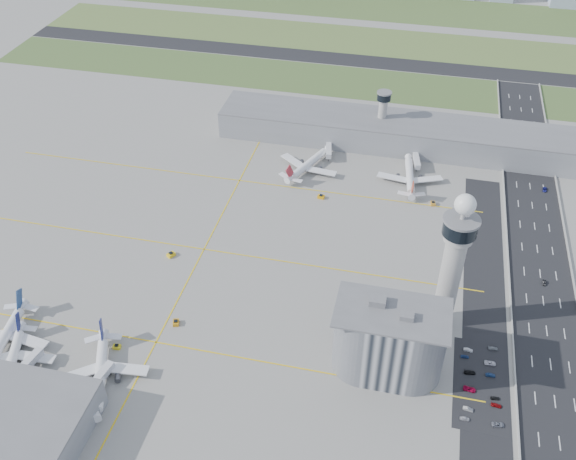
% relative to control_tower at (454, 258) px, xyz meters
% --- Properties ---
extents(ground, '(1000.00, 1000.00, 0.00)m').
position_rel_control_tower_xyz_m(ground, '(-72.00, -8.00, -35.04)').
color(ground, '#98958D').
extents(grass_strip_0, '(480.00, 50.00, 0.08)m').
position_rel_control_tower_xyz_m(grass_strip_0, '(-92.00, 217.00, -35.00)').
color(grass_strip_0, '#405F2D').
rests_on(grass_strip_0, ground).
extents(grass_strip_1, '(480.00, 60.00, 0.08)m').
position_rel_control_tower_xyz_m(grass_strip_1, '(-92.00, 292.00, -35.00)').
color(grass_strip_1, '#566D33').
rests_on(grass_strip_1, ground).
extents(grass_strip_2, '(480.00, 70.00, 0.08)m').
position_rel_control_tower_xyz_m(grass_strip_2, '(-92.00, 372.00, -35.00)').
color(grass_strip_2, '#4E612E').
rests_on(grass_strip_2, ground).
extents(runway, '(480.00, 22.00, 0.10)m').
position_rel_control_tower_xyz_m(runway, '(-92.00, 254.00, -34.98)').
color(runway, black).
rests_on(runway, ground).
extents(highway, '(28.00, 500.00, 0.10)m').
position_rel_control_tower_xyz_m(highway, '(43.00, -8.00, -34.99)').
color(highway, black).
rests_on(highway, ground).
extents(barrier_left, '(0.60, 500.00, 1.20)m').
position_rel_control_tower_xyz_m(barrier_left, '(29.00, -8.00, -34.44)').
color(barrier_left, '#9E9E99').
rests_on(barrier_left, ground).
extents(landside_road, '(18.00, 260.00, 0.08)m').
position_rel_control_tower_xyz_m(landside_road, '(18.00, -18.00, -35.00)').
color(landside_road, black).
rests_on(landside_road, ground).
extents(parking_lot, '(20.00, 44.00, 0.10)m').
position_rel_control_tower_xyz_m(parking_lot, '(16.00, -30.00, -34.99)').
color(parking_lot, black).
rests_on(parking_lot, ground).
extents(taxiway_line_h_0, '(260.00, 0.60, 0.01)m').
position_rel_control_tower_xyz_m(taxiway_line_h_0, '(-112.00, -38.00, -35.04)').
color(taxiway_line_h_0, yellow).
rests_on(taxiway_line_h_0, ground).
extents(taxiway_line_h_1, '(260.00, 0.60, 0.01)m').
position_rel_control_tower_xyz_m(taxiway_line_h_1, '(-112.00, 22.00, -35.04)').
color(taxiway_line_h_1, yellow).
rests_on(taxiway_line_h_1, ground).
extents(taxiway_line_h_2, '(260.00, 0.60, 0.01)m').
position_rel_control_tower_xyz_m(taxiway_line_h_2, '(-112.00, 82.00, -35.04)').
color(taxiway_line_h_2, yellow).
rests_on(taxiway_line_h_2, ground).
extents(taxiway_line_v, '(0.60, 260.00, 0.01)m').
position_rel_control_tower_xyz_m(taxiway_line_v, '(-112.00, 22.00, -35.04)').
color(taxiway_line_v, yellow).
rests_on(taxiway_line_v, ground).
extents(control_tower, '(14.00, 14.00, 64.50)m').
position_rel_control_tower_xyz_m(control_tower, '(0.00, 0.00, 0.00)').
color(control_tower, '#ADAAA5').
rests_on(control_tower, ground).
extents(secondary_tower, '(8.60, 8.60, 31.90)m').
position_rel_control_tower_xyz_m(secondary_tower, '(-42.00, 142.00, -16.24)').
color(secondary_tower, '#ADAAA5').
rests_on(secondary_tower, ground).
extents(admin_building, '(42.00, 24.00, 33.50)m').
position_rel_control_tower_xyz_m(admin_building, '(-20.01, -30.00, -19.74)').
color(admin_building, '#B2B2B7').
rests_on(admin_building, ground).
extents(terminal_pier, '(210.00, 32.00, 15.80)m').
position_rel_control_tower_xyz_m(terminal_pier, '(-32.00, 140.00, -27.14)').
color(terminal_pier, gray).
rests_on(terminal_pier, ground).
extents(airplane_near_a, '(42.65, 48.19, 12.16)m').
position_rel_control_tower_xyz_m(airplane_near_a, '(-170.39, -53.77, -28.96)').
color(airplane_near_a, white).
rests_on(airplane_near_a, ground).
extents(airplane_near_b, '(44.24, 47.75, 10.88)m').
position_rel_control_tower_xyz_m(airplane_near_b, '(-161.30, -62.14, -29.60)').
color(airplane_near_b, white).
rests_on(airplane_near_b, ground).
extents(airplane_near_c, '(50.33, 53.91, 12.11)m').
position_rel_control_tower_xyz_m(airplane_near_c, '(-124.84, -60.55, -28.98)').
color(airplane_near_c, white).
rests_on(airplane_near_c, ground).
extents(airplane_far_a, '(49.62, 53.14, 11.93)m').
position_rel_control_tower_xyz_m(airplane_far_a, '(-77.36, 102.04, -29.07)').
color(airplane_far_a, white).
rests_on(airplane_far_a, ground).
extents(airplane_far_b, '(40.72, 46.22, 11.81)m').
position_rel_control_tower_xyz_m(airplane_far_b, '(-21.28, 102.65, -29.14)').
color(airplane_far_b, white).
rests_on(airplane_far_b, ground).
extents(jet_bridge_near_1, '(5.39, 14.31, 5.70)m').
position_rel_control_tower_xyz_m(jet_bridge_near_1, '(-155.00, -69.00, -32.19)').
color(jet_bridge_near_1, silver).
rests_on(jet_bridge_near_1, ground).
extents(jet_bridge_near_2, '(5.39, 14.31, 5.70)m').
position_rel_control_tower_xyz_m(jet_bridge_near_2, '(-125.00, -69.00, -32.19)').
color(jet_bridge_near_2, silver).
rests_on(jet_bridge_near_2, ground).
extents(jet_bridge_far_0, '(5.39, 14.31, 5.70)m').
position_rel_control_tower_xyz_m(jet_bridge_far_0, '(-70.00, 124.00, -32.19)').
color(jet_bridge_far_0, silver).
rests_on(jet_bridge_far_0, ground).
extents(jet_bridge_far_1, '(5.39, 14.31, 5.70)m').
position_rel_control_tower_xyz_m(jet_bridge_far_1, '(-20.00, 124.00, -32.19)').
color(jet_bridge_far_1, silver).
rests_on(jet_bridge_far_1, ground).
extents(tug_0, '(4.06, 3.78, 1.94)m').
position_rel_control_tower_xyz_m(tug_0, '(-173.89, -46.95, -34.07)').
color(tug_0, '#DDAD08').
rests_on(tug_0, ground).
extents(tug_1, '(3.33, 2.50, 1.79)m').
position_rel_control_tower_xyz_m(tug_1, '(-126.09, -44.34, -34.15)').
color(tug_1, yellow).
rests_on(tug_1, ground).
extents(tug_2, '(3.32, 4.03, 2.02)m').
position_rel_control_tower_xyz_m(tug_2, '(-107.63, -26.63, -34.03)').
color(tug_2, orange).
rests_on(tug_2, ground).
extents(tug_3, '(4.02, 4.42, 2.12)m').
position_rel_control_tower_xyz_m(tug_3, '(-125.43, 13.90, -33.98)').
color(tug_3, yellow).
rests_on(tug_3, ground).
extents(tug_4, '(3.76, 2.79, 2.04)m').
position_rel_control_tower_xyz_m(tug_4, '(-65.38, 75.87, -34.02)').
color(tug_4, orange).
rests_on(tug_4, ground).
extents(tug_5, '(2.89, 3.70, 1.93)m').
position_rel_control_tower_xyz_m(tug_5, '(-7.46, 83.04, -34.07)').
color(tug_5, orange).
rests_on(tug_5, ground).
extents(car_lot_0, '(3.48, 1.43, 1.18)m').
position_rel_control_tower_xyz_m(car_lot_0, '(10.49, -47.43, -34.45)').
color(car_lot_0, '#BABBC2').
rests_on(car_lot_0, ground).
extents(car_lot_1, '(3.83, 1.79, 1.21)m').
position_rel_control_tower_xyz_m(car_lot_1, '(11.62, -43.01, -34.43)').
color(car_lot_1, '#A9A9A9').
rests_on(car_lot_1, ground).
extents(car_lot_2, '(4.91, 2.64, 1.31)m').
position_rel_control_tower_xyz_m(car_lot_2, '(12.05, -33.80, -34.39)').
color(car_lot_2, '#B00635').
rests_on(car_lot_2, ground).
extents(car_lot_3, '(4.62, 2.47, 1.28)m').
position_rel_control_tower_xyz_m(car_lot_3, '(12.12, -25.63, -34.40)').
color(car_lot_3, black).
rests_on(car_lot_3, ground).
extents(car_lot_4, '(3.37, 1.59, 1.12)m').
position_rel_control_tower_xyz_m(car_lot_4, '(10.09, -17.97, -34.48)').
color(car_lot_4, navy).
rests_on(car_lot_4, ground).
extents(car_lot_5, '(3.74, 1.57, 1.20)m').
position_rel_control_tower_xyz_m(car_lot_5, '(11.37, -14.26, -34.44)').
color(car_lot_5, silver).
rests_on(car_lot_5, ground).
extents(car_lot_6, '(4.66, 2.63, 1.23)m').
position_rel_control_tower_xyz_m(car_lot_6, '(22.08, -47.39, -34.43)').
color(car_lot_6, slate).
rests_on(car_lot_6, ground).
extents(car_lot_7, '(4.01, 1.87, 1.13)m').
position_rel_control_tower_xyz_m(car_lot_7, '(21.74, -38.98, -34.47)').
color(car_lot_7, maroon).
rests_on(car_lot_7, ground).
extents(car_lot_8, '(3.44, 1.73, 1.13)m').
position_rel_control_tower_xyz_m(car_lot_8, '(21.33, -35.82, -34.48)').
color(car_lot_8, black).
rests_on(car_lot_8, ground).
extents(car_lot_9, '(3.70, 1.48, 1.20)m').
position_rel_control_tower_xyz_m(car_lot_9, '(19.86, -25.22, -34.44)').
color(car_lot_9, navy).
rests_on(car_lot_9, ground).
extents(car_lot_10, '(4.51, 2.22, 1.23)m').
position_rel_control_tower_xyz_m(car_lot_10, '(19.86, -19.16, -34.42)').
color(car_lot_10, silver).
rests_on(car_lot_10, ground).
extents(car_lot_11, '(4.00, 1.87, 1.13)m').
position_rel_control_tower_xyz_m(car_lot_11, '(21.18, -11.18, -34.48)').
color(car_lot_11, gray).
rests_on(car_lot_11, ground).
extents(car_hw_1, '(1.74, 3.84, 1.22)m').
position_rel_control_tower_xyz_m(car_hw_1, '(44.12, 33.49, -34.43)').
color(car_hw_1, black).
rests_on(car_hw_1, ground).
extents(car_hw_2, '(2.62, 4.65, 1.23)m').
position_rel_control_tower_xyz_m(car_hw_2, '(50.34, 109.60, -34.43)').
color(car_hw_2, navy).
rests_on(car_hw_2, ground).
extents(car_hw_4, '(1.86, 3.50, 1.13)m').
position_rel_control_tower_xyz_m(car_hw_4, '(37.10, 174.05, -34.47)').
color(car_hw_4, '#999DAA').
rests_on(car_hw_4, ground).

